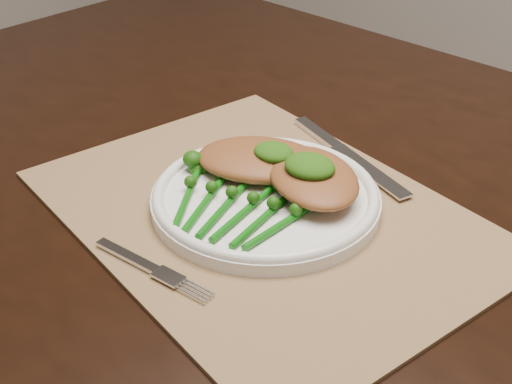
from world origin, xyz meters
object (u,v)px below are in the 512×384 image
Objects in this scene: broccolini_bundle at (234,209)px; dinner_plate at (266,197)px; placemat at (263,214)px; chicken_fillet_left at (259,159)px.

dinner_plate is at bearing 72.55° from broccolini_bundle.
placemat is at bearing 63.15° from broccolini_bundle.
placemat is 0.02m from dinner_plate.
broccolini_bundle is at bearing -95.97° from dinner_plate.
placemat is 2.76× the size of broccolini_bundle.
broccolini_bundle is at bearing -90.24° from placemat.
chicken_fillet_left is (-0.04, 0.05, 0.03)m from placemat.
dinner_plate is 1.75× the size of chicken_fillet_left.
chicken_fillet_left is at bearing 98.75° from broccolini_bundle.
broccolini_bundle is at bearing -96.32° from chicken_fillet_left.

